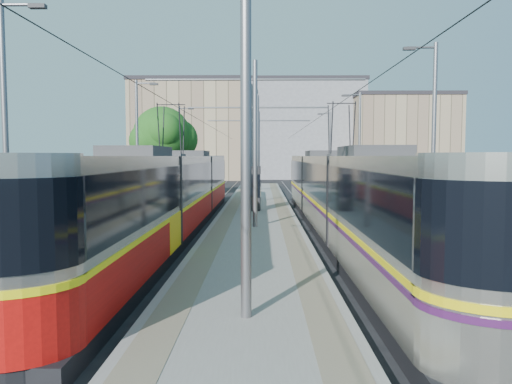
{
  "coord_description": "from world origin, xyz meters",
  "views": [
    {
      "loc": [
        0.3,
        -13.11,
        3.29
      ],
      "look_at": [
        0.01,
        10.51,
        1.6
      ],
      "focal_mm": 35.0,
      "sensor_mm": 36.0,
      "label": 1
    }
  ],
  "objects": [
    {
      "name": "tree",
      "position": [
        -7.23,
        26.14,
        4.85
      ],
      "size": [
        4.94,
        4.57,
        7.18
      ],
      "color": "#382314",
      "rests_on": "ground"
    },
    {
      "name": "building_right",
      "position": [
        20.0,
        58.0,
        5.95
      ],
      "size": [
        14.28,
        10.2,
        11.88
      ],
      "color": "tan",
      "rests_on": "ground"
    },
    {
      "name": "tactile_strip_left",
      "position": [
        -1.45,
        17.0,
        0.3
      ],
      "size": [
        0.7,
        50.0,
        0.01
      ],
      "primitive_type": "cube",
      "color": "gray",
      "rests_on": "platform"
    },
    {
      "name": "rails",
      "position": [
        0.0,
        17.0,
        0.02
      ],
      "size": [
        8.71,
        70.0,
        0.03
      ],
      "color": "gray",
      "rests_on": "ground"
    },
    {
      "name": "shelter",
      "position": [
        -0.12,
        14.47,
        1.58
      ],
      "size": [
        0.72,
        1.13,
        2.44
      ],
      "rotation": [
        0.0,
        0.0,
        -0.04
      ],
      "color": "black",
      "rests_on": "platform"
    },
    {
      "name": "tram_right",
      "position": [
        3.6,
        7.92,
        1.86
      ],
      "size": [
        2.43,
        30.56,
        5.5
      ],
      "color": "black",
      "rests_on": "ground"
    },
    {
      "name": "catenary",
      "position": [
        0.0,
        14.15,
        4.52
      ],
      "size": [
        9.2,
        70.0,
        7.0
      ],
      "color": "slate",
      "rests_on": "platform"
    },
    {
      "name": "platform",
      "position": [
        0.0,
        17.0,
        0.15
      ],
      "size": [
        4.0,
        50.0,
        0.3
      ],
      "primitive_type": "cube",
      "color": "gray",
      "rests_on": "ground"
    },
    {
      "name": "building_centre",
      "position": [
        6.0,
        64.0,
        7.25
      ],
      "size": [
        18.36,
        14.28,
        14.49
      ],
      "color": "gray",
      "rests_on": "ground"
    },
    {
      "name": "street_lamps",
      "position": [
        -0.0,
        21.0,
        4.18
      ],
      "size": [
        15.18,
        38.22,
        8.0
      ],
      "color": "slate",
      "rests_on": "ground"
    },
    {
      "name": "ground",
      "position": [
        0.0,
        0.0,
        0.0
      ],
      "size": [
        160.0,
        160.0,
        0.0
      ],
      "primitive_type": "plane",
      "color": "black",
      "rests_on": "ground"
    },
    {
      "name": "tram_left",
      "position": [
        -3.6,
        8.37,
        1.71
      ],
      "size": [
        2.43,
        30.21,
        5.5
      ],
      "color": "black",
      "rests_on": "ground"
    },
    {
      "name": "track_arrow",
      "position": [
        -3.6,
        -3.0,
        0.01
      ],
      "size": [
        1.2,
        5.0,
        0.01
      ],
      "primitive_type": "cube",
      "color": "silver",
      "rests_on": "ground"
    },
    {
      "name": "tactile_strip_right",
      "position": [
        1.45,
        17.0,
        0.3
      ],
      "size": [
        0.7,
        50.0,
        0.01
      ],
      "primitive_type": "cube",
      "color": "gray",
      "rests_on": "platform"
    },
    {
      "name": "building_left",
      "position": [
        -10.0,
        60.0,
        7.04
      ],
      "size": [
        16.32,
        12.24,
        14.07
      ],
      "color": "tan",
      "rests_on": "ground"
    }
  ]
}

